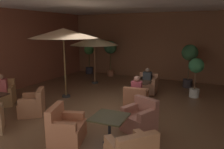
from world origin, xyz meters
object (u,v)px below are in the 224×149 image
armchair_front_right_north (65,129)px  potted_tree_mid_left (110,50)px  cafe_table_mid_center (141,86)px  armchair_mid_center_north (147,85)px  armchair_mid_center_east (136,100)px  armchair_front_right_south (140,119)px  patron_with_friend (147,77)px  armchair_front_left_north (33,105)px  cafe_table_front_right (109,121)px  patio_umbrella_tall_red (63,33)px  armchair_front_left_east (3,95)px  patio_umbrella_center_beige (94,41)px  potted_tree_mid_right (89,55)px  potted_tree_right_corner (196,71)px  patron_by_window (1,85)px  potted_tree_left_corner (189,58)px  patron_blue_shirt (137,87)px

armchair_front_right_north → potted_tree_mid_left: bearing=108.4°
cafe_table_mid_center → armchair_mid_center_north: 1.03m
armchair_mid_center_east → armchair_front_right_south: bearing=-66.6°
armchair_mid_center_east → patron_with_friend: (-0.23, 1.95, 0.39)m
armchair_front_left_north → potted_tree_mid_left: 6.27m
armchair_front_right_north → patron_with_friend: (0.51, 4.79, 0.37)m
cafe_table_front_right → patio_umbrella_tall_red: bearing=142.4°
armchair_front_left_east → patron_with_friend: bearing=41.5°
armchair_front_right_north → armchair_front_left_north: bearing=155.4°
armchair_front_right_south → armchair_front_left_east: bearing=-177.8°
patio_umbrella_center_beige → potted_tree_mid_right: size_ratio=1.34×
cafe_table_front_right → potted_tree_mid_right: potted_tree_mid_right is taller
patio_umbrella_tall_red → patio_umbrella_center_beige: patio_umbrella_tall_red is taller
potted_tree_right_corner → patron_by_window: potted_tree_right_corner is taller
potted_tree_mid_left → patio_umbrella_tall_red: bearing=-87.3°
armchair_front_right_north → potted_tree_left_corner: (1.94, 6.41, 1.06)m
potted_tree_mid_left → potted_tree_right_corner: potted_tree_mid_left is taller
armchair_front_left_east → armchair_mid_center_east: (4.38, 1.72, -0.02)m
armchair_front_left_north → patron_blue_shirt: patron_blue_shirt is taller
armchair_front_right_north → armchair_mid_center_north: bearing=84.0°
armchair_mid_center_east → potted_tree_mid_left: 5.35m
armchair_mid_center_north → patron_with_friend: patron_with_friend is taller
patron_by_window → potted_tree_left_corner: bearing=43.8°
cafe_table_front_right → patron_with_friend: 4.48m
armchair_front_left_east → patron_with_friend: 5.56m
potted_tree_mid_right → patron_blue_shirt: bearing=-43.1°
armchair_front_left_north → cafe_table_mid_center: size_ratio=1.57×
cafe_table_front_right → cafe_table_mid_center: size_ratio=1.21×
armchair_front_right_south → potted_tree_right_corner: bearing=75.2°
patio_umbrella_center_beige → potted_tree_mid_right: patio_umbrella_center_beige is taller
armchair_front_left_east → potted_tree_right_corner: size_ratio=0.70×
cafe_table_front_right → patron_blue_shirt: size_ratio=1.18×
armchair_front_right_north → potted_tree_left_corner: potted_tree_left_corner is taller
armchair_front_right_north → cafe_table_front_right: bearing=18.7°
patron_blue_shirt → cafe_table_mid_center: bearing=99.1°
patio_umbrella_center_beige → patron_by_window: size_ratio=3.50×
armchair_front_right_north → potted_tree_right_corner: 5.57m
armchair_front_left_north → patron_blue_shirt: bearing=36.1°
cafe_table_mid_center → potted_tree_right_corner: (1.79, 1.16, 0.52)m
potted_tree_left_corner → potted_tree_mid_right: (-5.73, 0.71, -0.29)m
potted_tree_mid_right → armchair_front_left_east: bearing=-88.5°
armchair_front_right_south → potted_tree_left_corner: bearing=84.0°
patron_with_friend → patron_blue_shirt: bearing=-83.5°
patron_by_window → patron_with_friend: 5.55m
cafe_table_front_right → armchair_front_right_north: armchair_front_right_north is taller
potted_tree_mid_left → potted_tree_mid_right: size_ratio=1.15×
armchair_front_left_east → patron_by_window: patron_by_window is taller
armchair_front_right_south → armchair_mid_center_east: size_ratio=1.07×
potted_tree_left_corner → cafe_table_front_right: bearing=-98.8°
patio_umbrella_center_beige → patron_blue_shirt: size_ratio=3.29×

